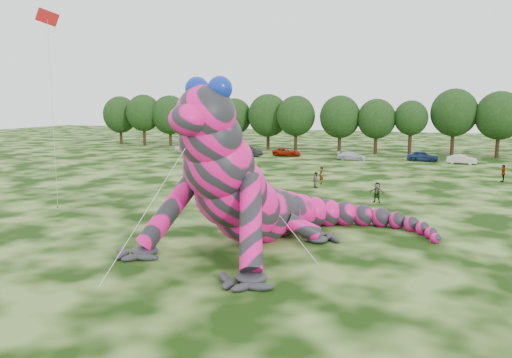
{
  "coord_description": "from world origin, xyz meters",
  "views": [
    {
      "loc": [
        5.29,
        -25.45,
        8.57
      ],
      "look_at": [
        -4.72,
        1.89,
        4.0
      ],
      "focal_mm": 35.0,
      "sensor_mm": 36.0,
      "label": 1
    }
  ],
  "objects_px": {
    "tree_2": "(170,121)",
    "tree_10": "(454,122)",
    "car_5": "(462,159)",
    "spectator_0": "(321,176)",
    "tree_8": "(376,127)",
    "tree_7": "(340,124)",
    "tree_6": "(296,124)",
    "car_1": "(248,151)",
    "tree_11": "(499,125)",
    "spectator_1": "(316,180)",
    "tree_5": "(268,122)",
    "flying_kite": "(48,32)",
    "car_0": "(188,148)",
    "spectator_5": "(377,193)",
    "tree_3": "(201,122)",
    "inflatable_gecko": "(260,161)",
    "car_3": "(352,156)",
    "tree_0": "(120,120)",
    "car_2": "(287,152)",
    "car_4": "(422,156)",
    "tree_4": "(235,123)",
    "spectator_3": "(503,173)",
    "tree_9": "(410,128)",
    "tree_1": "(144,120)"
  },
  "relations": [
    {
      "from": "car_2",
      "to": "spectator_3",
      "type": "bearing_deg",
      "value": -122.36
    },
    {
      "from": "flying_kite",
      "to": "tree_4",
      "type": "xyz_separation_m",
      "value": [
        -9.22,
        55.71,
        -8.72
      ]
    },
    {
      "from": "tree_8",
      "to": "tree_10",
      "type": "height_order",
      "value": "tree_10"
    },
    {
      "from": "tree_3",
      "to": "tree_10",
      "type": "distance_m",
      "value": 43.14
    },
    {
      "from": "tree_5",
      "to": "tree_9",
      "type": "xyz_separation_m",
      "value": [
        24.19,
        -1.09,
        -0.56
      ]
    },
    {
      "from": "tree_5",
      "to": "car_3",
      "type": "distance_m",
      "value": 20.44
    },
    {
      "from": "inflatable_gecko",
      "to": "car_4",
      "type": "height_order",
      "value": "inflatable_gecko"
    },
    {
      "from": "flying_kite",
      "to": "car_3",
      "type": "relative_size",
      "value": 3.53
    },
    {
      "from": "tree_11",
      "to": "spectator_1",
      "type": "height_order",
      "value": "tree_11"
    },
    {
      "from": "tree_10",
      "to": "car_2",
      "type": "relative_size",
      "value": 2.35
    },
    {
      "from": "inflatable_gecko",
      "to": "tree_5",
      "type": "xyz_separation_m",
      "value": [
        -18.33,
        55.55,
        -0.04
      ]
    },
    {
      "from": "car_3",
      "to": "spectator_0",
      "type": "height_order",
      "value": "spectator_0"
    },
    {
      "from": "tree_10",
      "to": "tree_7",
      "type": "bearing_deg",
      "value": -174.2
    },
    {
      "from": "tree_2",
      "to": "tree_10",
      "type": "distance_m",
      "value": 50.42
    },
    {
      "from": "car_5",
      "to": "spectator_0",
      "type": "distance_m",
      "value": 27.42
    },
    {
      "from": "tree_1",
      "to": "tree_11",
      "type": "height_order",
      "value": "tree_11"
    },
    {
      "from": "spectator_5",
      "to": "tree_11",
      "type": "bearing_deg",
      "value": 80.86
    },
    {
      "from": "tree_8",
      "to": "car_0",
      "type": "bearing_deg",
      "value": -165.89
    },
    {
      "from": "tree_11",
      "to": "spectator_5",
      "type": "distance_m",
      "value": 43.23
    },
    {
      "from": "tree_6",
      "to": "car_1",
      "type": "height_order",
      "value": "tree_6"
    },
    {
      "from": "car_1",
      "to": "spectator_5",
      "type": "height_order",
      "value": "spectator_5"
    },
    {
      "from": "flying_kite",
      "to": "tree_5",
      "type": "height_order",
      "value": "flying_kite"
    },
    {
      "from": "tree_0",
      "to": "tree_7",
      "type": "bearing_deg",
      "value": -3.13
    },
    {
      "from": "tree_9",
      "to": "spectator_1",
      "type": "bearing_deg",
      "value": -101.39
    },
    {
      "from": "tree_7",
      "to": "spectator_1",
      "type": "relative_size",
      "value": 5.98
    },
    {
      "from": "tree_5",
      "to": "tree_10",
      "type": "bearing_deg",
      "value": 0.27
    },
    {
      "from": "inflatable_gecko",
      "to": "tree_10",
      "type": "bearing_deg",
      "value": 92.93
    },
    {
      "from": "tree_7",
      "to": "tree_8",
      "type": "height_order",
      "value": "tree_7"
    },
    {
      "from": "car_0",
      "to": "spectator_3",
      "type": "xyz_separation_m",
      "value": [
        46.35,
        -16.31,
        0.19
      ]
    },
    {
      "from": "tree_1",
      "to": "car_1",
      "type": "distance_m",
      "value": 28.41
    },
    {
      "from": "inflatable_gecko",
      "to": "car_3",
      "type": "relative_size",
      "value": 4.59
    },
    {
      "from": "car_4",
      "to": "car_5",
      "type": "relative_size",
      "value": 1.11
    },
    {
      "from": "tree_4",
      "to": "tree_9",
      "type": "xyz_separation_m",
      "value": [
        30.71,
        -1.37,
        -0.19
      ]
    },
    {
      "from": "car_0",
      "to": "spectator_5",
      "type": "distance_m",
      "value": 47.53
    },
    {
      "from": "tree_2",
      "to": "tree_7",
      "type": "distance_m",
      "value": 33.0
    },
    {
      "from": "tree_2",
      "to": "car_2",
      "type": "xyz_separation_m",
      "value": [
        26.07,
        -9.3,
        -4.2
      ]
    },
    {
      "from": "flying_kite",
      "to": "car_5",
      "type": "bearing_deg",
      "value": 57.4
    },
    {
      "from": "car_0",
      "to": "spectator_0",
      "type": "distance_m",
      "value": 37.55
    },
    {
      "from": "tree_2",
      "to": "car_3",
      "type": "xyz_separation_m",
      "value": [
        36.56,
        -11.35,
        -4.2
      ]
    },
    {
      "from": "flying_kite",
      "to": "tree_7",
      "type": "xyz_separation_m",
      "value": [
        10.34,
        53.8,
        -8.51
      ]
    },
    {
      "from": "tree_3",
      "to": "spectator_1",
      "type": "bearing_deg",
      "value": -49.2
    },
    {
      "from": "spectator_1",
      "to": "inflatable_gecko",
      "type": "bearing_deg",
      "value": 136.67
    },
    {
      "from": "tree_3",
      "to": "inflatable_gecko",
      "type": "bearing_deg",
      "value": -60.29
    },
    {
      "from": "tree_11",
      "to": "car_2",
      "type": "distance_m",
      "value": 32.25
    },
    {
      "from": "tree_8",
      "to": "spectator_3",
      "type": "height_order",
      "value": "tree_8"
    },
    {
      "from": "tree_8",
      "to": "tree_6",
      "type": "bearing_deg",
      "value": -178.71
    },
    {
      "from": "tree_3",
      "to": "spectator_1",
      "type": "distance_m",
      "value": 45.74
    },
    {
      "from": "tree_11",
      "to": "car_4",
      "type": "bearing_deg",
      "value": -140.54
    },
    {
      "from": "spectator_3",
      "to": "car_1",
      "type": "bearing_deg",
      "value": -107.98
    },
    {
      "from": "tree_10",
      "to": "car_5",
      "type": "height_order",
      "value": "tree_10"
    }
  ]
}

